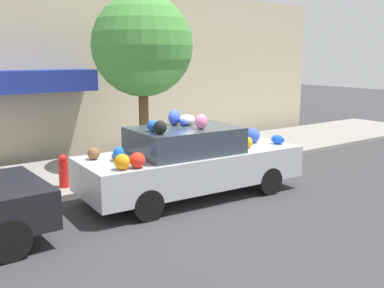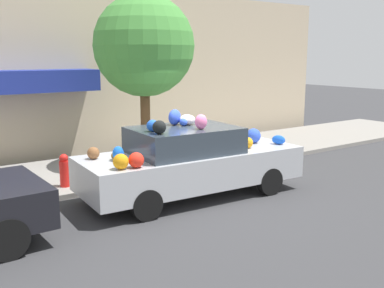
# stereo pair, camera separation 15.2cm
# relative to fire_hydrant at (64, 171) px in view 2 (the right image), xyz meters

# --- Properties ---
(ground_plane) EXTENTS (60.00, 60.00, 0.00)m
(ground_plane) POSITION_rel_fire_hydrant_xyz_m (2.01, -1.65, -0.46)
(ground_plane) COLOR #38383A
(sidewalk_curb) EXTENTS (24.00, 3.20, 0.11)m
(sidewalk_curb) POSITION_rel_fire_hydrant_xyz_m (2.01, 1.05, -0.40)
(sidewalk_curb) COLOR gray
(sidewalk_curb) RESTS_ON ground
(building_facade) EXTENTS (18.00, 1.20, 4.69)m
(building_facade) POSITION_rel_fire_hydrant_xyz_m (1.86, 3.25, 1.87)
(building_facade) COLOR #C6B293
(building_facade) RESTS_ON ground
(street_tree) EXTENTS (2.44, 2.44, 4.15)m
(street_tree) POSITION_rel_fire_hydrant_xyz_m (2.34, 0.69, 2.57)
(street_tree) COLOR brown
(street_tree) RESTS_ON sidewalk_curb
(fire_hydrant) EXTENTS (0.20, 0.20, 0.70)m
(fire_hydrant) POSITION_rel_fire_hydrant_xyz_m (0.00, 0.00, 0.00)
(fire_hydrant) COLOR red
(fire_hydrant) RESTS_ON sidewalk_curb
(art_car) EXTENTS (4.60, 1.94, 1.75)m
(art_car) POSITION_rel_fire_hydrant_xyz_m (1.97, -1.77, 0.28)
(art_car) COLOR #B7BABF
(art_car) RESTS_ON ground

